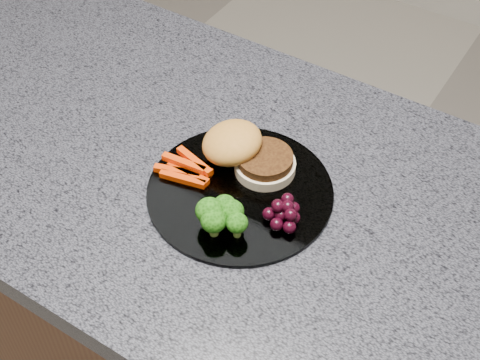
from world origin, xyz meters
name	(u,v)px	position (x,y,z in m)	size (l,w,h in m)	color
island_cabinet	(209,331)	(0.00, 0.00, 0.43)	(1.20, 0.60, 0.86)	#4E301B
countertop	(198,172)	(0.00, 0.00, 0.88)	(1.20, 0.60, 0.04)	#4D4D57
plate	(240,191)	(0.08, -0.02, 0.90)	(0.26, 0.26, 0.01)	white
burger	(244,152)	(0.06, 0.03, 0.93)	(0.16, 0.12, 0.05)	beige
carrot_sticks	(186,169)	(0.00, -0.03, 0.91)	(0.08, 0.06, 0.02)	#DF3703
broccoli	(221,214)	(0.10, -0.09, 0.93)	(0.07, 0.06, 0.04)	olive
grape_bunch	(284,213)	(0.16, -0.03, 0.92)	(0.05, 0.05, 0.03)	black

